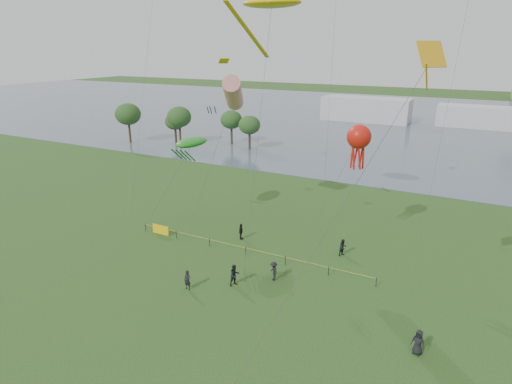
% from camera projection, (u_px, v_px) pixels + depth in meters
% --- Properties ---
extents(ground_plane, '(400.00, 400.00, 0.00)m').
position_uv_depth(ground_plane, '(182.00, 360.00, 26.43)').
color(ground_plane, '#1C3C13').
extents(lake, '(400.00, 120.00, 0.08)m').
position_uv_depth(lake, '(416.00, 121.00, 110.46)').
color(lake, '#505F6D').
rests_on(lake, ground_plane).
extents(pavilion_left, '(22.00, 8.00, 6.00)m').
position_uv_depth(pavilion_left, '(366.00, 109.00, 110.52)').
color(pavilion_left, silver).
rests_on(pavilion_left, ground_plane).
extents(pavilion_right, '(18.00, 7.00, 5.00)m').
position_uv_depth(pavilion_right, '(478.00, 117.00, 101.88)').
color(pavilion_right, silver).
rests_on(pavilion_right, ground_plane).
extents(trees, '(28.70, 12.99, 7.86)m').
position_uv_depth(trees, '(183.00, 118.00, 83.10)').
color(trees, '#3B271A').
rests_on(trees, ground_plane).
extents(fence, '(24.07, 0.07, 1.05)m').
position_uv_depth(fence, '(192.00, 237.00, 42.26)').
color(fence, black).
rests_on(fence, ground_plane).
extents(spectator_a, '(1.04, 1.11, 1.81)m').
position_uv_depth(spectator_a, '(235.00, 275.00, 34.52)').
color(spectator_a, black).
rests_on(spectator_a, ground_plane).
extents(spectator_b, '(1.19, 1.19, 1.65)m').
position_uv_depth(spectator_b, '(274.00, 271.00, 35.30)').
color(spectator_b, black).
rests_on(spectator_b, ground_plane).
extents(spectator_c, '(0.59, 1.04, 1.66)m').
position_uv_depth(spectator_c, '(241.00, 232.00, 42.83)').
color(spectator_c, black).
rests_on(spectator_c, ground_plane).
extents(spectator_d, '(0.96, 0.76, 1.72)m').
position_uv_depth(spectator_d, '(418.00, 342.00, 26.75)').
color(spectator_d, black).
rests_on(spectator_d, ground_plane).
extents(spectator_f, '(0.61, 0.41, 1.66)m').
position_uv_depth(spectator_f, '(187.00, 280.00, 33.96)').
color(spectator_f, black).
rests_on(spectator_f, ground_plane).
extents(spectator_g, '(0.93, 0.99, 1.62)m').
position_uv_depth(spectator_g, '(343.00, 247.00, 39.49)').
color(spectator_g, black).
rests_on(spectator_g, ground_plane).
extents(kite_stingray, '(5.35, 10.15, 22.35)m').
position_uv_depth(kite_stingray, '(271.00, 4.00, 36.38)').
color(kite_stingray, '#3F3F42').
extents(kite_windsock, '(4.24, 8.64, 15.92)m').
position_uv_depth(kite_windsock, '(233.00, 93.00, 42.34)').
color(kite_windsock, '#3F3F42').
extents(kite_creature, '(5.16, 6.07, 9.41)m').
position_uv_depth(kite_creature, '(191.00, 143.00, 44.44)').
color(kite_creature, '#3F3F42').
extents(kite_octopus, '(4.70, 7.60, 11.98)m').
position_uv_depth(kite_octopus, '(359.00, 138.00, 37.56)').
color(kite_octopus, '#3F3F42').
extents(kite_delta, '(8.36, 8.46, 18.68)m').
position_uv_depth(kite_delta, '(419.00, 77.00, 20.21)').
color(kite_delta, '#3F3F42').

